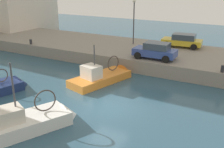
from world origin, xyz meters
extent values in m
plane|color=#2D5166|center=(0.00, 0.00, 0.00)|extent=(80.00, 80.00, 0.00)
cube|color=gray|center=(11.50, 0.00, 0.60)|extent=(9.00, 56.00, 1.20)
cube|color=white|center=(-4.94, 2.62, 0.00)|extent=(5.64, 4.08, 1.53)
cone|color=white|center=(-2.23, 1.37, 0.00)|extent=(1.60, 2.06, 1.86)
cube|color=#9E7A51|center=(-4.94, 2.62, 0.69)|extent=(5.38, 3.85, 0.08)
cube|color=beige|center=(-5.49, 2.88, 1.15)|extent=(1.80, 1.69, 0.84)
cylinder|color=#4C4C51|center=(-5.10, 2.70, 2.34)|extent=(0.10, 0.10, 3.30)
torus|color=#3F3833|center=(-3.60, 2.01, 1.45)|extent=(1.22, 0.62, 1.30)
cone|color=navy|center=(0.04, 7.84, 0.00)|extent=(1.31, 1.99, 1.83)
torus|color=#3F3833|center=(-1.48, 8.21, 1.24)|extent=(1.03, 0.33, 1.04)
cube|color=orange|center=(3.62, 2.75, 0.00)|extent=(5.72, 3.42, 1.24)
cone|color=orange|center=(6.54, 1.91, 0.00)|extent=(1.36, 2.00, 1.82)
cube|color=#896B4C|center=(3.62, 2.75, 0.56)|extent=(5.47, 3.20, 0.08)
cube|color=beige|center=(2.71, 3.00, 1.12)|extent=(1.51, 1.67, 1.04)
cylinder|color=#4C4C51|center=(3.05, 2.91, 1.89)|extent=(0.10, 0.10, 2.67)
torus|color=#3F3833|center=(5.07, 2.33, 1.31)|extent=(1.27, 0.43, 1.29)
sphere|color=white|center=(2.37, 4.26, 0.19)|extent=(0.32, 0.32, 0.32)
cube|color=#334C9E|center=(8.45, -0.07, 1.79)|extent=(1.75, 3.85, 0.63)
cube|color=#384756|center=(8.46, -0.26, 2.39)|extent=(1.52, 2.16, 0.58)
cylinder|color=black|center=(7.59, 1.22, 1.52)|extent=(0.23, 0.64, 0.64)
cylinder|color=black|center=(9.27, 1.25, 1.52)|extent=(0.23, 0.64, 0.64)
cylinder|color=black|center=(7.63, -1.38, 1.52)|extent=(0.23, 0.64, 0.64)
cylinder|color=black|center=(9.32, -1.35, 1.52)|extent=(0.23, 0.64, 0.64)
cube|color=gold|center=(14.13, -0.98, 1.74)|extent=(2.12, 4.21, 0.55)
cube|color=#384756|center=(14.15, -1.19, 2.31)|extent=(1.76, 2.40, 0.59)
cylinder|color=black|center=(13.12, 0.33, 1.52)|extent=(0.27, 0.66, 0.64)
cylinder|color=black|center=(14.91, 0.47, 1.52)|extent=(0.27, 0.66, 0.64)
cylinder|color=black|center=(13.35, -2.44, 1.52)|extent=(0.27, 0.66, 0.64)
cylinder|color=black|center=(15.14, -2.29, 1.52)|extent=(0.27, 0.66, 0.64)
cylinder|color=#2D2D33|center=(7.35, -6.00, 1.48)|extent=(0.28, 0.28, 0.55)
cylinder|color=#2D2D33|center=(7.35, 14.00, 1.48)|extent=(0.28, 0.28, 0.55)
cylinder|color=#38383D|center=(13.00, 4.13, 3.45)|extent=(0.12, 0.12, 4.50)
sphere|color=#F2EACC|center=(13.00, 4.13, 5.85)|extent=(0.36, 0.36, 0.36)
camera|label=1|loc=(-13.88, -8.00, 7.87)|focal=43.00mm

